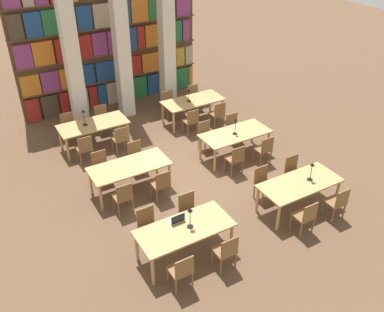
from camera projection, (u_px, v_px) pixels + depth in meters
ground_plane at (187, 173)px, 11.83m from camera, size 40.00×40.00×0.00m
bookshelf_bank at (109, 28)px, 14.22m from camera, size 6.47×0.35×5.50m
pillar_left at (68, 35)px, 12.61m from camera, size 0.45×0.45×6.00m
pillar_center at (120, 27)px, 13.30m from camera, size 0.45×0.45×6.00m
pillar_right at (166, 20)px, 13.99m from camera, size 0.45×0.45×6.00m
reading_table_0 at (185, 231)px, 8.84m from camera, size 2.02×0.93×0.77m
chair_0 at (181, 270)px, 8.19m from camera, size 0.42×0.40×0.88m
chair_1 at (148, 225)px, 9.28m from camera, size 0.42×0.40×0.88m
chair_2 at (226, 251)px, 8.63m from camera, size 0.42×0.40×0.88m
chair_3 at (189, 210)px, 9.72m from camera, size 0.42×0.40×0.88m
desk_lamp_0 at (190, 215)px, 8.64m from camera, size 0.14×0.14×0.49m
laptop at (176, 219)px, 8.95m from camera, size 0.32×0.22×0.21m
reading_table_1 at (300, 185)px, 10.18m from camera, size 2.02×0.93×0.77m
chair_4 at (305, 216)px, 9.54m from camera, size 0.42×0.40×0.88m
chair_5 at (263, 182)px, 10.63m from camera, size 0.42×0.40×0.88m
chair_6 at (337, 202)px, 9.96m from camera, size 0.42×0.40×0.88m
chair_7 at (294, 171)px, 11.05m from camera, size 0.42×0.40×0.88m
desk_lamp_1 at (312, 169)px, 10.05m from camera, size 0.14×0.14×0.48m
reading_table_2 at (129, 168)px, 10.79m from camera, size 2.02×0.93×0.77m
chair_8 at (123, 197)px, 10.14m from camera, size 0.42×0.40×0.88m
chair_9 at (101, 166)px, 11.23m from camera, size 0.42×0.40×0.88m
chair_10 at (161, 184)px, 10.57m from camera, size 0.42×0.40×0.88m
chair_11 at (137, 156)px, 11.66m from camera, size 0.42×0.40×0.88m
reading_table_3 at (235, 135)px, 12.21m from camera, size 2.02×0.93×0.77m
chair_12 at (235, 158)px, 11.56m from camera, size 0.42×0.40×0.88m
chair_13 at (206, 135)px, 12.65m from camera, size 0.42×0.40×0.88m
chair_14 at (264, 149)px, 11.98m from camera, size 0.42×0.40×0.88m
chair_15 at (234, 127)px, 13.07m from camera, size 0.42×0.40×0.88m
desk_lamp_2 at (235, 124)px, 11.94m from camera, size 0.14×0.14×0.48m
reading_table_4 at (93, 126)px, 12.68m from camera, size 2.02×0.93×0.77m
chair_16 at (85, 148)px, 12.01m from camera, size 0.42×0.40×0.88m
chair_17 at (69, 126)px, 13.11m from camera, size 0.42×0.40×0.88m
chair_18 at (120, 138)px, 12.47m from camera, size 0.42×0.40×0.88m
chair_19 at (103, 118)px, 13.57m from camera, size 0.42×0.40×0.88m
desk_lamp_3 at (84, 115)px, 12.39m from camera, size 0.14×0.14×0.50m
reading_table_5 at (193, 102)px, 14.07m from camera, size 2.02×0.93×0.77m
chair_20 at (191, 121)px, 13.42m from camera, size 0.42×0.40×0.88m
chair_21 at (169, 103)px, 14.51m from camera, size 0.42×0.40×0.88m
chair_22 at (218, 113)px, 13.85m from camera, size 0.42×0.40×0.88m
chair_23 at (194, 97)px, 14.94m from camera, size 0.42×0.40×0.88m
desk_lamp_4 at (189, 93)px, 13.80m from camera, size 0.14×0.14×0.42m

